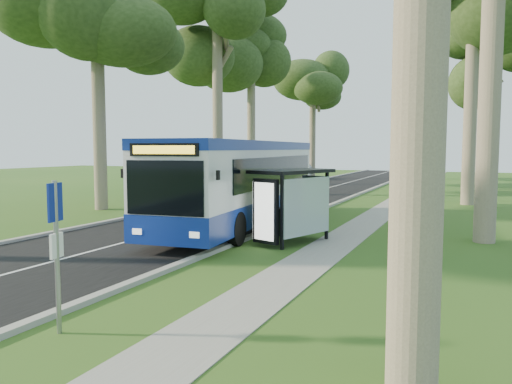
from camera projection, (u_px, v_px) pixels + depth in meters
ground at (200, 258)px, 14.30m from camera, size 120.00×120.00×0.00m
road at (240, 212)px, 24.82m from camera, size 7.00×100.00×0.02m
kerb_east at (307, 214)px, 23.41m from camera, size 0.25×100.00×0.12m
kerb_west at (180, 207)px, 26.22m from camera, size 0.25×100.00×0.12m
centre_line at (240, 211)px, 24.82m from camera, size 0.12×100.00×0.00m
footpath at (372, 219)px, 22.22m from camera, size 1.50×100.00×0.02m
bus at (243, 182)px, 20.12m from camera, size 3.89×13.13×3.43m
bus_stop_sign at (56, 239)px, 8.36m from camera, size 0.12×0.37×2.62m
bus_shelter at (292, 192)px, 16.21m from camera, size 2.39×3.20×2.45m
litter_bin at (284, 221)px, 18.05m from camera, size 0.58×0.58×1.01m
car_white at (265, 179)px, 39.36m from camera, size 2.90×4.75×1.51m
car_silver at (298, 172)px, 50.55m from camera, size 1.88×4.89×1.59m
tree_west_c at (217, 18)px, 33.29m from camera, size 5.20×5.20×15.97m
tree_west_d at (251, 39)px, 43.15m from camera, size 5.20×5.20×17.02m
tree_west_e at (313, 80)px, 51.47m from camera, size 5.20×5.20×13.82m
tree_east_d at (491, 58)px, 37.59m from camera, size 5.20×5.20×13.37m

